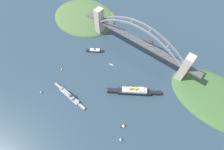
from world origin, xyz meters
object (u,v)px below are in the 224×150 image
object	(u,v)px
harbor_arch_bridge	(138,41)
seaplane_taxiing_near_bridge	(151,41)
small_boat_1	(112,65)
seaplane_second_in_formation	(168,51)
naval_cruiser	(70,96)
harbor_ferry_steamer	(95,50)
small_boat_0	(62,69)
small_boat_2	(121,139)
small_boat_3	(41,91)
ocean_liner	(134,91)
small_boat_4	(124,125)

from	to	relation	value
harbor_arch_bridge	seaplane_taxiing_near_bridge	world-z (taller)	harbor_arch_bridge
small_boat_1	seaplane_second_in_formation	bearing A→B (deg)	-124.18
naval_cruiser	harbor_ferry_steamer	bearing A→B (deg)	-71.12
seaplane_taxiing_near_bridge	seaplane_second_in_formation	world-z (taller)	seaplane_second_in_formation
small_boat_0	small_boat_2	size ratio (longest dim) A/B	1.19
seaplane_taxiing_near_bridge	small_boat_0	xyz separation A→B (m)	(97.66, 174.44, -1.28)
small_boat_2	seaplane_second_in_formation	bearing A→B (deg)	-81.44
harbor_arch_bridge	small_boat_1	xyz separation A→B (m)	(19.04, 57.39, -31.94)
harbor_arch_bridge	small_boat_3	distance (m)	202.46
ocean_liner	small_boat_2	distance (m)	84.36
small_boat_0	small_boat_1	xyz separation A→B (m)	(-69.09, -70.47, 0.13)
ocean_liner	seaplane_taxiing_near_bridge	size ratio (longest dim) A/B	9.25
harbor_arch_bridge	small_boat_4	size ratio (longest dim) A/B	28.80
small_boat_1	small_boat_0	bearing A→B (deg)	45.57
seaplane_second_in_formation	small_boat_1	size ratio (longest dim) A/B	0.92
seaplane_taxiing_near_bridge	small_boat_4	xyz separation A→B (m)	(-63.00, 186.72, 2.24)
harbor_arch_bridge	harbor_ferry_steamer	distance (m)	91.73
harbor_arch_bridge	ocean_liner	size ratio (longest dim) A/B	3.18
small_boat_3	seaplane_taxiing_near_bridge	bearing A→B (deg)	-111.03
seaplane_second_in_formation	small_boat_0	size ratio (longest dim) A/B	1.01
small_boat_1	seaplane_taxiing_near_bridge	bearing A→B (deg)	-105.37
small_boat_1	small_boat_2	world-z (taller)	small_boat_2
ocean_liner	small_boat_3	size ratio (longest dim) A/B	11.12
harbor_ferry_steamer	harbor_arch_bridge	bearing A→B (deg)	-143.54
seaplane_second_in_formation	small_boat_3	xyz separation A→B (m)	(129.84, 229.33, 1.34)
seaplane_taxiing_near_bridge	small_boat_3	distance (m)	247.04
small_boat_0	small_boat_3	distance (m)	56.92
harbor_ferry_steamer	small_boat_3	size ratio (longest dim) A/B	4.64
seaplane_second_in_formation	small_boat_3	size ratio (longest dim) A/B	1.21
naval_cruiser	small_boat_1	bearing A→B (deg)	-98.04
small_boat_0	naval_cruiser	bearing A→B (deg)	151.45
small_boat_3	harbor_ferry_steamer	bearing A→B (deg)	-94.12
ocean_liner	seaplane_taxiing_near_bridge	xyz separation A→B (m)	(41.26, -127.52, -3.69)
small_boat_3	small_boat_4	bearing A→B (deg)	-163.87
seaplane_second_in_formation	small_boat_1	xyz separation A→B (m)	(69.76, 102.71, -1.12)
seaplane_taxiing_near_bridge	small_boat_3	world-z (taller)	small_boat_3
ocean_liner	harbor_ferry_steamer	distance (m)	123.98
naval_cruiser	small_boat_0	bearing A→B (deg)	-28.55
small_boat_3	small_boat_1	bearing A→B (deg)	-115.39
seaplane_second_in_formation	small_boat_4	bearing A→B (deg)	96.71
harbor_arch_bridge	seaplane_taxiing_near_bridge	bearing A→B (deg)	-101.56
harbor_arch_bridge	small_boat_0	xyz separation A→B (m)	(88.13, 127.86, -32.07)
naval_cruiser	ocean_liner	bearing A→B (deg)	-137.57
small_boat_1	harbor_ferry_steamer	bearing A→B (deg)	-6.73
seaplane_second_in_formation	small_boat_0	xyz separation A→B (m)	(138.84, 173.19, -1.25)
harbor_arch_bridge	small_boat_2	bearing A→B (deg)	117.09
seaplane_taxiing_near_bridge	small_boat_2	xyz separation A→B (m)	(-72.02, 206.04, 1.45)
small_boat_3	seaplane_second_in_formation	bearing A→B (deg)	-119.52
small_boat_3	ocean_liner	bearing A→B (deg)	-141.58
harbor_arch_bridge	harbor_ferry_steamer	world-z (taller)	harbor_arch_bridge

